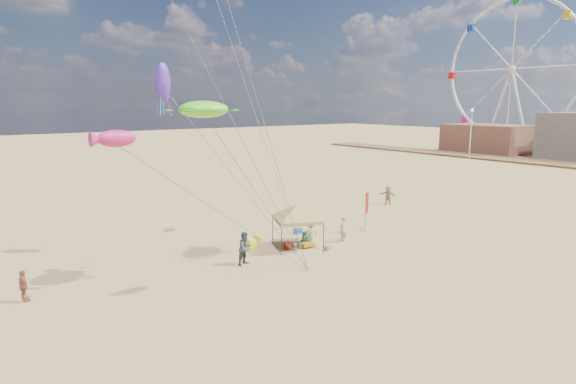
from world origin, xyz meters
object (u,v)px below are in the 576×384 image
person_near_b (245,248)px  chair_yellow (251,245)px  canopy_tent (297,206)px  person_far_a (24,286)px  beach_cart (307,244)px  cooler_red (288,246)px  cooler_blue (298,231)px  lamp_north (471,125)px  feather_flag (367,205)px  ferris_wheel (511,76)px  person_near_a (343,229)px  person_near_c (311,233)px  person_far_c (388,195)px  chair_green (307,237)px

person_near_b → chair_yellow: bearing=35.1°
canopy_tent → person_far_a: canopy_tent is taller
beach_cart → person_far_a: person_far_a is taller
cooler_red → cooler_blue: bearing=41.9°
person_far_a → lamp_north: size_ratio=0.19×
feather_flag → ferris_wheel: bearing=21.3°
person_near_a → person_near_c: size_ratio=1.03×
person_far_c → person_near_b: bearing=-91.6°
cooler_red → beach_cart: bearing=-24.8°
lamp_north → beach_cart: bearing=-157.3°
person_far_a → canopy_tent: bearing=-105.5°
person_near_c → lamp_north: bearing=-161.6°
chair_green → person_near_b: size_ratio=0.36×
canopy_tent → person_near_a: bearing=-12.3°
canopy_tent → chair_yellow: canopy_tent is taller
person_far_c → person_far_a: bearing=-101.1°
cooler_blue → person_near_b: person_near_b is taller
canopy_tent → chair_green: (1.32, 0.60, -2.40)m
cooler_blue → person_near_b: bearing=-152.6°
person_near_a → person_far_c: 13.01m
person_far_a → person_near_c: bearing=-106.0°
cooler_blue → person_far_c: 12.96m
beach_cart → ferris_wheel: ferris_wheel is taller
canopy_tent → lamp_north: 57.64m
person_far_c → person_near_c: bearing=-87.3°
feather_flag → chair_green: 5.17m
chair_green → person_near_b: (-5.66, -1.32, 0.61)m
lamp_north → chair_green: bearing=-157.9°
cooler_blue → person_near_a: size_ratio=0.31×
person_near_c → canopy_tent: bearing=-16.2°
cooler_red → chair_yellow: bearing=152.4°
person_far_c → ferris_wheel: ferris_wheel is taller
person_near_a → cooler_blue: bearing=-92.5°
lamp_north → person_far_a: bearing=-163.2°
feather_flag → person_near_b: (-10.52, -0.67, -1.01)m
feather_flag → lamp_north: 52.04m
cooler_blue → person_near_b: (-6.44, -3.33, 0.77)m
cooler_red → chair_green: (1.87, 0.37, 0.16)m
canopy_tent → beach_cart: 2.64m
cooler_blue → ferris_wheel: 73.09m
canopy_tent → ferris_wheel: 75.44m
cooler_blue → chair_yellow: size_ratio=0.77×
chair_yellow → person_near_c: (3.55, -1.51, 0.50)m
feather_flag → beach_cart: feather_flag is taller
ferris_wheel → beach_cart: bearing=-160.1°
beach_cart → person_near_c: (0.33, 0.10, 0.65)m
feather_flag → person_near_b: bearing=-176.4°
lamp_north → person_near_c: bearing=-157.3°
person_near_c → ferris_wheel: ferris_wheel is taller
canopy_tent → person_near_a: size_ratio=2.82×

